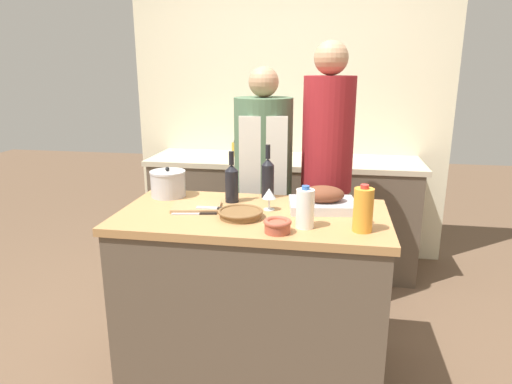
{
  "coord_description": "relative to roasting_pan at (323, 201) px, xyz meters",
  "views": [
    {
      "loc": [
        0.39,
        -2.15,
        1.62
      ],
      "look_at": [
        0.0,
        0.11,
        0.99
      ],
      "focal_mm": 32.0,
      "sensor_mm": 36.0,
      "label": 1
    }
  ],
  "objects": [
    {
      "name": "person_cook_aproned",
      "position": [
        -0.4,
        0.6,
        -0.06
      ],
      "size": [
        0.37,
        0.39,
        1.62
      ],
      "rotation": [
        0.0,
        0.0,
        0.14
      ],
      "color": "beige",
      "rests_on": "ground_plane"
    },
    {
      "name": "knife_paring",
      "position": [
        -0.54,
        -0.14,
        -0.03
      ],
      "size": [
        0.18,
        0.03,
        0.01
      ],
      "color": "#B7B7BC",
      "rests_on": "cutting_board"
    },
    {
      "name": "wine_glass_right",
      "position": [
        0.19,
        -0.19,
        0.04
      ],
      "size": [
        0.07,
        0.07,
        0.12
      ],
      "color": "silver",
      "rests_on": "kitchen_island"
    },
    {
      "name": "knife_chef",
      "position": [
        -0.62,
        -0.18,
        -0.04
      ],
      "size": [
        0.23,
        0.07,
        0.01
      ],
      "color": "#B7B7BC",
      "rests_on": "kitchen_island"
    },
    {
      "name": "wine_bottle_green",
      "position": [
        -0.49,
        0.06,
        0.06
      ],
      "size": [
        0.07,
        0.07,
        0.28
      ],
      "color": "black",
      "rests_on": "kitchen_island"
    },
    {
      "name": "back_counter",
      "position": [
        -0.35,
        1.3,
        -0.5
      ],
      "size": [
        2.16,
        0.6,
        0.91
      ],
      "color": "brown",
      "rests_on": "ground_plane"
    },
    {
      "name": "wine_bottle_dark",
      "position": [
        -0.31,
        0.17,
        0.07
      ],
      "size": [
        0.07,
        0.07,
        0.3
      ],
      "color": "black",
      "rests_on": "kitchen_island"
    },
    {
      "name": "condiment_bottle_tall",
      "position": [
        -0.75,
        1.34,
        0.01
      ],
      "size": [
        0.06,
        0.06,
        0.13
      ],
      "color": "#B28E2D",
      "rests_on": "back_counter"
    },
    {
      "name": "wine_glass_left",
      "position": [
        -0.27,
        -0.05,
        0.04
      ],
      "size": [
        0.07,
        0.07,
        0.11
      ],
      "color": "silver",
      "rests_on": "kitchen_island"
    },
    {
      "name": "ground_plane",
      "position": [
        -0.35,
        -0.12,
        -0.95
      ],
      "size": [
        12.0,
        12.0,
        0.0
      ],
      "primitive_type": "plane",
      "color": "brown"
    },
    {
      "name": "mixing_bowl",
      "position": [
        -0.19,
        -0.38,
        -0.01
      ],
      "size": [
        0.12,
        0.12,
        0.06
      ],
      "color": "#A84C38",
      "rests_on": "kitchen_island"
    },
    {
      "name": "back_wall",
      "position": [
        -0.35,
        1.65,
        0.32
      ],
      "size": [
        2.66,
        0.1,
        2.55
      ],
      "color": "beige",
      "rests_on": "ground_plane"
    },
    {
      "name": "condiment_bottle_short",
      "position": [
        -0.11,
        1.32,
        0.01
      ],
      "size": [
        0.06,
        0.06,
        0.13
      ],
      "color": "#332D28",
      "rests_on": "back_counter"
    },
    {
      "name": "wicker_basket",
      "position": [
        -0.39,
        -0.2,
        -0.03
      ],
      "size": [
        0.22,
        0.22,
        0.04
      ],
      "color": "brown",
      "rests_on": "kitchen_island"
    },
    {
      "name": "milk_jug",
      "position": [
        -0.07,
        -0.29,
        0.04
      ],
      "size": [
        0.08,
        0.08,
        0.2
      ],
      "color": "white",
      "rests_on": "kitchen_island"
    },
    {
      "name": "stock_pot",
      "position": [
        -0.87,
        0.1,
        0.03
      ],
      "size": [
        0.2,
        0.2,
        0.17
      ],
      "color": "#B7B7BC",
      "rests_on": "kitchen_island"
    },
    {
      "name": "roasting_pan",
      "position": [
        0.0,
        0.0,
        0.0
      ],
      "size": [
        0.37,
        0.29,
        0.12
      ],
      "color": "#BCBCC1",
      "rests_on": "kitchen_island"
    },
    {
      "name": "cutting_board",
      "position": [
        -0.64,
        -0.09,
        -0.04
      ],
      "size": [
        0.28,
        0.23,
        0.02
      ],
      "color": "#AD7F51",
      "rests_on": "kitchen_island"
    },
    {
      "name": "person_cook_guest",
      "position": [
        0.01,
        0.6,
        0.04
      ],
      "size": [
        0.32,
        0.32,
        1.77
      ],
      "rotation": [
        0.0,
        0.0,
        0.17
      ],
      "color": "beige",
      "rests_on": "ground_plane"
    },
    {
      "name": "kitchen_island",
      "position": [
        -0.35,
        -0.12,
        -0.5
      ],
      "size": [
        1.35,
        0.7,
        0.91
      ],
      "color": "brown",
      "rests_on": "ground_plane"
    },
    {
      "name": "juice_jug",
      "position": [
        0.18,
        -0.29,
        0.05
      ],
      "size": [
        0.09,
        0.09,
        0.21
      ],
      "color": "orange",
      "rests_on": "kitchen_island"
    }
  ]
}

